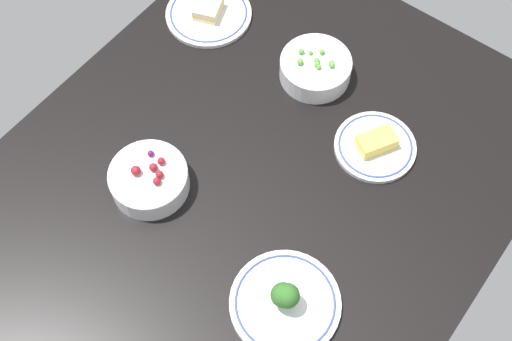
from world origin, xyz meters
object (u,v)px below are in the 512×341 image
object	(u,v)px
plate_cheese	(375,145)
bowl_berries	(149,179)
plate_sandwich	(209,13)
bowl_peas	(315,68)
plate_broccoli	(285,301)

from	to	relation	value
plate_cheese	bowl_berries	world-z (taller)	bowl_berries
plate_sandwich	bowl_berries	bearing A→B (deg)	24.90
bowl_peas	plate_sandwich	xyz separation A→B (cm)	(0.74, -32.60, -2.07)
bowl_berries	bowl_peas	bearing A→B (deg)	166.44
bowl_peas	bowl_berries	size ratio (longest dim) A/B	1.00
plate_cheese	plate_sandwich	xyz separation A→B (cm)	(-7.77, -55.27, -0.14)
bowl_berries	plate_sandwich	world-z (taller)	bowl_berries
bowl_berries	plate_broccoli	size ratio (longest dim) A/B	0.77
plate_cheese	bowl_peas	size ratio (longest dim) A/B	1.08
plate_cheese	plate_sandwich	size ratio (longest dim) A/B	0.84
bowl_berries	plate_broccoli	xyz separation A→B (cm)	(3.81, 39.34, -1.16)
plate_cheese	plate_broccoli	xyz separation A→B (cm)	(42.00, 5.41, 0.81)
plate_cheese	bowl_peas	distance (cm)	24.29
bowl_berries	plate_sandwich	distance (cm)	50.73
bowl_peas	plate_broccoli	xyz separation A→B (cm)	(50.51, 28.08, -1.11)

